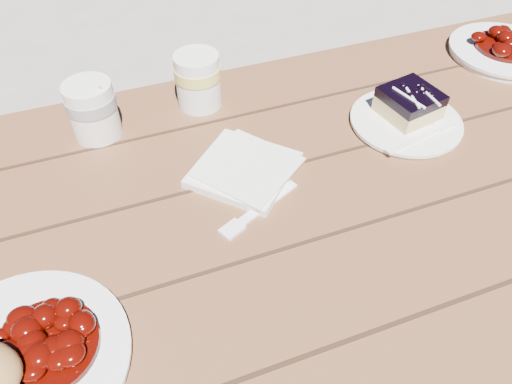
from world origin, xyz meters
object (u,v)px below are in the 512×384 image
object	(u,v)px
dessert_plate	(406,122)
main_plate	(23,364)
blueberry_cake	(409,103)
coffee_cup	(93,110)
picnic_table	(275,268)
second_plate	(504,52)
second_cup	(198,80)

from	to	relation	value
dessert_plate	main_plate	bearing A→B (deg)	-160.29
dessert_plate	blueberry_cake	xyz separation A→B (m)	(0.01, 0.01, 0.03)
main_plate	coffee_cup	bearing A→B (deg)	70.43
main_plate	blueberry_cake	world-z (taller)	blueberry_cake
picnic_table	dessert_plate	world-z (taller)	dessert_plate
picnic_table	coffee_cup	distance (m)	0.42
second_plate	dessert_plate	bearing A→B (deg)	-157.83
picnic_table	dessert_plate	xyz separation A→B (m)	(0.30, 0.11, 0.17)
dessert_plate	coffee_cup	xyz separation A→B (m)	(-0.53, 0.17, 0.05)
main_plate	dessert_plate	world-z (taller)	main_plate
dessert_plate	second_cup	bearing A→B (deg)	149.80
picnic_table	main_plate	xyz separation A→B (m)	(-0.38, -0.13, 0.17)
dessert_plate	second_plate	bearing A→B (deg)	22.17
picnic_table	second_plate	world-z (taller)	second_plate
main_plate	coffee_cup	xyz separation A→B (m)	(0.15, 0.41, 0.04)
blueberry_cake	second_cup	bearing A→B (deg)	142.00
main_plate	coffee_cup	world-z (taller)	coffee_cup
main_plate	second_cup	distance (m)	0.56
main_plate	second_cup	world-z (taller)	second_cup
blueberry_cake	coffee_cup	size ratio (longest dim) A/B	1.04
main_plate	blueberry_cake	size ratio (longest dim) A/B	2.31
dessert_plate	blueberry_cake	bearing A→B (deg)	56.31
picnic_table	second_cup	xyz separation A→B (m)	(-0.04, 0.30, 0.21)
picnic_table	second_cup	size ratio (longest dim) A/B	19.27
second_cup	picnic_table	bearing A→B (deg)	-82.86
dessert_plate	coffee_cup	size ratio (longest dim) A/B	1.90
main_plate	blueberry_cake	distance (m)	0.74
blueberry_cake	second_plate	distance (m)	0.35
second_plate	blueberry_cake	bearing A→B (deg)	-159.51
coffee_cup	picnic_table	bearing A→B (deg)	-49.93
main_plate	blueberry_cake	bearing A→B (deg)	20.55
picnic_table	second_plate	distance (m)	0.70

